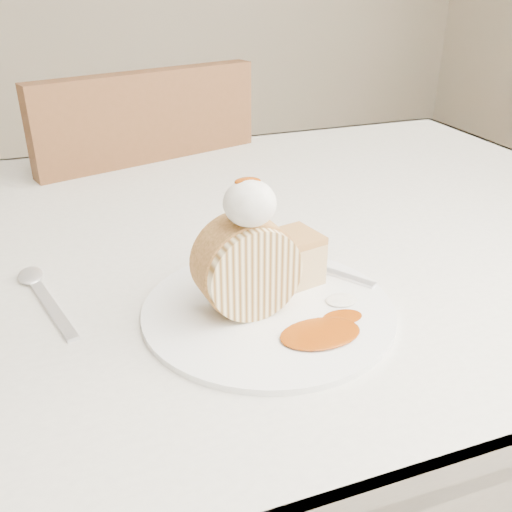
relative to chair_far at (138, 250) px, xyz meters
name	(u,v)px	position (x,y,z in m)	size (l,w,h in m)	color
table	(192,293)	(0.01, -0.45, 0.14)	(1.40, 0.90, 0.75)	silver
chair_far	(138,250)	(0.00, 0.00, 0.00)	(0.53, 0.53, 0.91)	brown
plate	(268,310)	(0.04, -0.67, 0.23)	(0.26, 0.26, 0.01)	white
roulade_slice	(247,267)	(0.02, -0.66, 0.29)	(0.10, 0.10, 0.05)	#FFEBB1
cake_chunk	(291,261)	(0.09, -0.63, 0.26)	(0.06, 0.05, 0.05)	tan
whipped_cream	(250,203)	(0.02, -0.67, 0.36)	(0.05, 0.05, 0.04)	white
caramel_drizzle	(248,176)	(0.02, -0.67, 0.38)	(0.03, 0.02, 0.01)	#8C3605
caramel_pool	(320,333)	(0.07, -0.73, 0.24)	(0.08, 0.05, 0.00)	#8C3605
fork	(330,272)	(0.14, -0.63, 0.24)	(0.02, 0.16, 0.00)	silver
spoon	(53,310)	(-0.17, -0.59, 0.23)	(0.02, 0.16, 0.00)	silver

